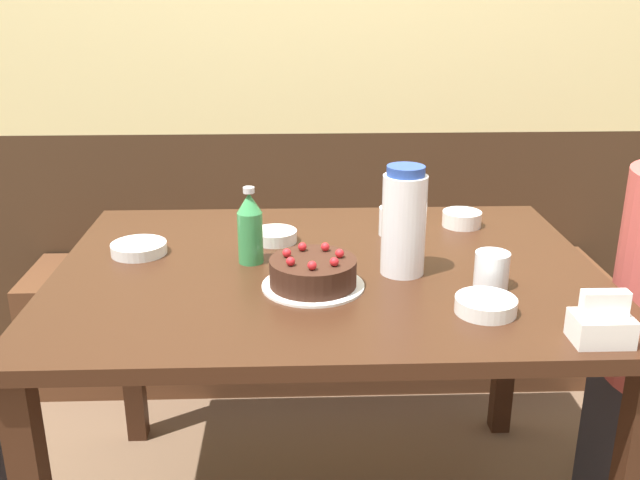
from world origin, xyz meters
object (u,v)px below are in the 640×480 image
bench_seat (316,320)px  bowl_rice_small (139,248)px  soju_bottle (250,227)px  napkin_holder (602,324)px  bowl_soup_white (486,305)px  bowl_sauce_shallow (462,219)px  birthday_cake (313,273)px  water_pitcher (404,222)px  glass_water_tall (392,221)px  bowl_side_dish (275,236)px  glass_tumbler_short (492,270)px

bench_seat → bowl_rice_small: (-0.47, -0.73, 0.57)m
soju_bottle → napkin_holder: bearing=-32.6°
bowl_soup_white → bowl_sauce_shallow: (0.08, 0.56, 0.00)m
birthday_cake → water_pitcher: 0.24m
glass_water_tall → bowl_sauce_shallow: bearing=17.9°
bench_seat → glass_water_tall: (0.19, -0.60, 0.59)m
birthday_cake → napkin_holder: size_ratio=2.11×
glass_water_tall → bowl_rice_small: bearing=-169.5°
bowl_sauce_shallow → glass_water_tall: (-0.21, -0.07, 0.02)m
soju_bottle → bowl_rice_small: size_ratio=1.37×
bench_seat → water_pitcher: 1.12m
soju_bottle → bowl_side_dish: size_ratio=1.64×
bench_seat → bowl_sauce_shallow: 0.88m
soju_bottle → glass_water_tall: size_ratio=2.47×
napkin_holder → glass_water_tall: napkin_holder is taller
water_pitcher → napkin_holder: water_pitcher is taller
birthday_cake → glass_water_tall: size_ratio=3.01×
glass_water_tall → napkin_holder: bearing=-63.5°
water_pitcher → glass_tumbler_short: 0.23m
bowl_side_dish → soju_bottle: bearing=-111.0°
birthday_cake → bowl_rice_small: 0.49m
glass_water_tall → glass_tumbler_short: bearing=-64.4°
bench_seat → bowl_sauce_shallow: bearing=-53.7°
water_pitcher → soju_bottle: bearing=167.5°
bowl_soup_white → bowl_rice_small: (-0.79, 0.37, -0.00)m
water_pitcher → napkin_holder: 0.49m
bowl_sauce_shallow → glass_tumbler_short: size_ratio=1.33×
bowl_soup_white → glass_tumbler_short: bearing=70.9°
birthday_cake → glass_tumbler_short: 0.40m
bowl_rice_small → bowl_sauce_shallow: bowl_sauce_shallow is taller
water_pitcher → soju_bottle: size_ratio=1.36×
water_pitcher → glass_tumbler_short: (0.19, -0.09, -0.09)m
bowl_side_dish → bowl_sauce_shallow: bearing=12.0°
soju_bottle → bowl_sauce_shallow: size_ratio=1.74×
bowl_sauce_shallow → glass_tumbler_short: 0.43m
soju_bottle → bowl_rice_small: bearing=166.6°
bowl_side_dish → water_pitcher: bearing=-36.5°
soju_bottle → bowl_soup_white: bearing=-31.2°
bowl_rice_small → glass_water_tall: 0.67m
glass_tumbler_short → napkin_holder: bearing=-62.3°
bowl_side_dish → glass_tumbler_short: size_ratio=1.41×
bowl_soup_white → glass_water_tall: 0.51m
bowl_side_dish → bowl_sauce_shallow: bowl_sauce_shallow is taller
water_pitcher → bowl_sauce_shallow: (0.22, 0.34, -0.11)m
birthday_cake → bowl_sauce_shallow: 0.60m
bowl_soup_white → bowl_side_dish: bearing=134.8°
water_pitcher → soju_bottle: water_pitcher is taller
soju_bottle → napkin_holder: size_ratio=1.73×
birthday_cake → napkin_holder: bearing=-27.5°
soju_bottle → glass_tumbler_short: size_ratio=2.32×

